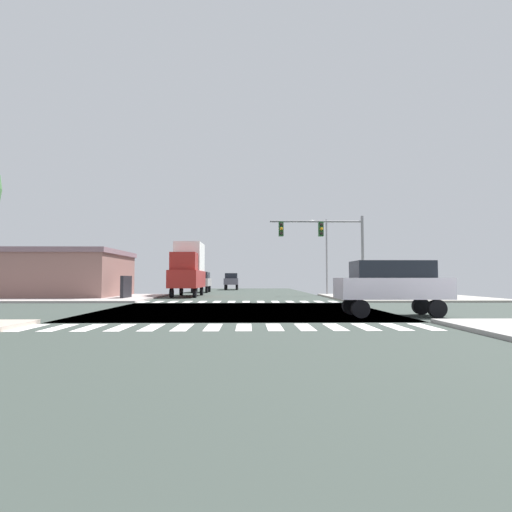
# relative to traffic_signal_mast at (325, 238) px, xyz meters

# --- Properties ---
(ground) EXTENTS (90.00, 90.00, 0.05)m
(ground) POSITION_rel_traffic_signal_mast_xyz_m (-5.81, -7.61, -4.47)
(ground) COLOR #333C36
(sidewalk_corner_ne) EXTENTS (12.00, 12.00, 0.14)m
(sidewalk_corner_ne) POSITION_rel_traffic_signal_mast_xyz_m (7.19, 4.39, -4.38)
(sidewalk_corner_ne) COLOR #A09B91
(sidewalk_corner_ne) RESTS_ON ground
(sidewalk_corner_nw) EXTENTS (12.00, 12.00, 0.14)m
(sidewalk_corner_nw) POSITION_rel_traffic_signal_mast_xyz_m (-18.81, 4.39, -4.38)
(sidewalk_corner_nw) COLOR #A39995
(sidewalk_corner_nw) RESTS_ON ground
(crosswalk_near) EXTENTS (13.50, 2.00, 0.01)m
(crosswalk_near) POSITION_rel_traffic_signal_mast_xyz_m (-6.06, -14.91, -4.44)
(crosswalk_near) COLOR white
(crosswalk_near) RESTS_ON ground
(crosswalk_far) EXTENTS (13.50, 2.00, 0.01)m
(crosswalk_far) POSITION_rel_traffic_signal_mast_xyz_m (-6.06, -0.31, -4.44)
(crosswalk_far) COLOR white
(crosswalk_far) RESTS_ON ground
(traffic_signal_mast) EXTENTS (6.63, 0.55, 6.01)m
(traffic_signal_mast) POSITION_rel_traffic_signal_mast_xyz_m (0.00, 0.00, 0.00)
(traffic_signal_mast) COLOR gray
(traffic_signal_mast) RESTS_ON ground
(street_lamp) EXTENTS (1.78, 0.32, 7.22)m
(street_lamp) POSITION_rel_traffic_signal_mast_xyz_m (1.77, 10.06, -0.07)
(street_lamp) COLOR gray
(street_lamp) RESTS_ON ground
(bank_building) EXTENTS (13.85, 8.89, 3.96)m
(bank_building) POSITION_rel_traffic_signal_mast_xyz_m (-22.26, 6.21, -2.46)
(bank_building) COLOR #8C625A
(bank_building) RESTS_ON ground
(suv_farside_1) EXTENTS (1.96, 4.60, 2.34)m
(suv_farside_1) POSITION_rel_traffic_signal_mast_xyz_m (-7.81, 29.65, -3.05)
(suv_farside_1) COLOR black
(suv_farside_1) RESTS_ON ground
(suv_crossing_2) EXTENTS (1.96, 4.60, 2.34)m
(suv_crossing_2) POSITION_rel_traffic_signal_mast_xyz_m (-10.81, 18.48, -3.05)
(suv_crossing_2) COLOR black
(suv_crossing_2) RESTS_ON ground
(box_truck_queued_1) EXTENTS (2.40, 7.20, 4.85)m
(box_truck_queued_1) POSITION_rel_traffic_signal_mast_xyz_m (-10.81, 8.24, -1.88)
(box_truck_queued_1) COLOR black
(box_truck_queued_1) RESTS_ON ground
(suv_leading_3) EXTENTS (4.60, 1.96, 2.34)m
(suv_leading_3) POSITION_rel_traffic_signal_mast_xyz_m (0.68, -11.11, -3.05)
(suv_leading_3) COLOR black
(suv_leading_3) RESTS_ON ground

